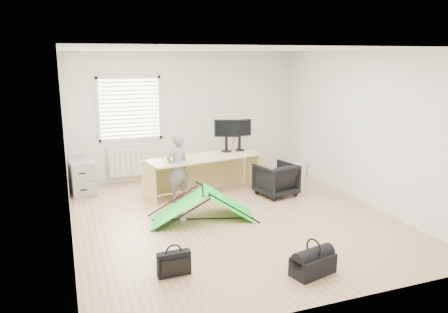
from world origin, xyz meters
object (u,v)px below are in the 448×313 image
object	(u,v)px
person	(177,167)
storage_crate	(294,170)
monitor_right	(239,139)
laptop_bag	(174,264)
filing_cabinet	(82,178)
duffel_bag	(313,265)
kite	(203,205)
thermos	(234,144)
monitor_left	(226,140)
office_chair	(276,179)
desk	(204,176)

from	to	relation	value
person	storage_crate	xyz separation A→B (m)	(2.85, 0.80, -0.51)
monitor_right	laptop_bag	distance (m)	3.95
filing_cabinet	duffel_bag	bearing A→B (deg)	-67.87
laptop_bag	kite	bearing A→B (deg)	59.92
monitor_right	thermos	xyz separation A→B (m)	(-0.11, 0.01, -0.09)
monitor_left	thermos	xyz separation A→B (m)	(0.17, 0.02, -0.10)
laptop_bag	filing_cabinet	bearing A→B (deg)	101.52
filing_cabinet	monitor_right	distance (m)	3.15
monitor_right	office_chair	world-z (taller)	monitor_right
kite	laptop_bag	size ratio (longest dim) A/B	4.11
monitor_left	office_chair	xyz separation A→B (m)	(0.70, -0.83, -0.66)
filing_cabinet	laptop_bag	size ratio (longest dim) A/B	1.62
kite	laptop_bag	distance (m)	1.86
monitor_right	kite	world-z (taller)	monitor_right
monitor_left	person	bearing A→B (deg)	-131.00
person	kite	bearing A→B (deg)	74.96
desk	person	xyz separation A→B (m)	(-0.58, -0.23, 0.27)
thermos	kite	xyz separation A→B (m)	(-1.17, -1.58, -0.62)
filing_cabinet	thermos	distance (m)	3.02
person	laptop_bag	size ratio (longest dim) A/B	3.15
laptop_bag	monitor_left	bearing A→B (deg)	57.91
thermos	filing_cabinet	bearing A→B (deg)	169.82
person	laptop_bag	xyz separation A→B (m)	(-0.75, -2.68, -0.49)
desk	monitor_left	size ratio (longest dim) A/B	4.38
office_chair	storage_crate	size ratio (longest dim) A/B	1.52
monitor_left	monitor_right	xyz separation A→B (m)	(0.28, 0.00, -0.00)
filing_cabinet	monitor_left	size ratio (longest dim) A/B	1.32
monitor_left	duffel_bag	bearing A→B (deg)	-69.76
storage_crate	monitor_right	bearing A→B (deg)	-168.61
kite	duffel_bag	world-z (taller)	kite
storage_crate	filing_cabinet	bearing A→B (deg)	176.78
monitor_right	person	bearing A→B (deg)	-164.30
desk	monitor_left	world-z (taller)	monitor_left
thermos	kite	bearing A→B (deg)	-126.54
office_chair	filing_cabinet	bearing A→B (deg)	-34.64
monitor_left	monitor_right	size ratio (longest dim) A/B	1.02
monitor_left	duffel_bag	xyz separation A→B (m)	(-0.29, -3.76, -0.85)
desk	person	world-z (taller)	person
monitor_left	laptop_bag	bearing A→B (deg)	-95.89
desk	person	bearing A→B (deg)	-169.05
desk	filing_cabinet	bearing A→B (deg)	149.04
monitor_left	duffel_bag	world-z (taller)	monitor_left
laptop_bag	thermos	bearing A→B (deg)	55.82
person	filing_cabinet	bearing A→B (deg)	-56.04
monitor_left	laptop_bag	xyz separation A→B (m)	(-1.89, -3.20, -0.82)
monitor_right	storage_crate	bearing A→B (deg)	7.11
filing_cabinet	office_chair	xyz separation A→B (m)	(3.45, -1.37, -0.02)
monitor_left	person	size ratio (longest dim) A/B	0.39
storage_crate	laptop_bag	size ratio (longest dim) A/B	1.12
duffel_bag	kite	bearing A→B (deg)	93.71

